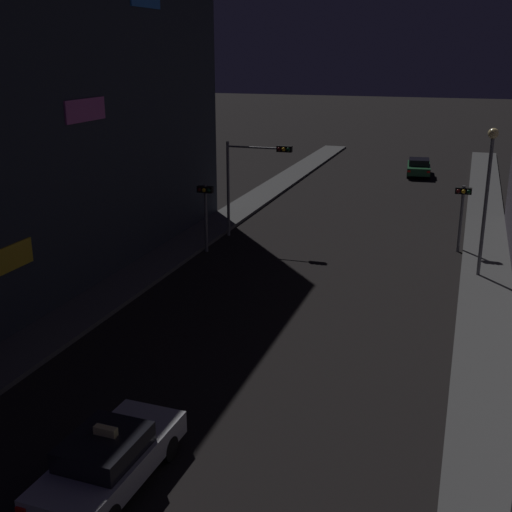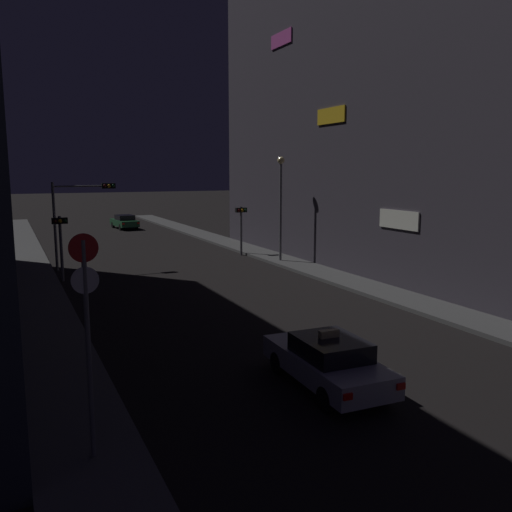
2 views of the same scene
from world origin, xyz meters
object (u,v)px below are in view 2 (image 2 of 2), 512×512
Objects in this scene: traffic_light_left_kerb at (60,234)px; sign_pole_left at (87,327)px; taxi at (327,361)px; traffic_light_right_kerb at (241,220)px; traffic_light_overhead at (78,207)px; far_car at (124,222)px; street_lamp_far_block at (281,193)px.

traffic_light_left_kerb is 19.44m from sign_pole_left.
taxi is 6.84m from sign_pole_left.
taxi is 23.34m from traffic_light_right_kerb.
traffic_light_overhead is at bearing 67.27° from traffic_light_left_kerb.
sign_pole_left is (-13.51, -23.47, 0.39)m from traffic_light_right_kerb.
far_car is at bearing 77.72° from sign_pole_left.
sign_pole_left is at bearing -102.28° from far_car.
traffic_light_right_kerb is at bearing -79.70° from far_car.
traffic_light_overhead reaches higher than traffic_light_left_kerb.
traffic_light_right_kerb is at bearing 104.20° from street_lamp_far_block.
sign_pole_left reaches higher than traffic_light_left_kerb.
far_car is 1.34× the size of traffic_light_right_kerb.
street_lamp_far_block reaches higher than far_car.
far_car is 0.70× the size of street_lamp_far_block.
street_lamp_far_block is at bearing -75.80° from traffic_light_right_kerb.
street_lamp_far_block is at bearing -79.07° from far_car.
traffic_light_left_kerb is (-1.35, -3.23, -1.23)m from traffic_light_overhead.
traffic_light_overhead reaches higher than traffic_light_right_kerb.
traffic_light_overhead reaches higher than sign_pole_left.
taxi is 1.29× the size of traffic_light_left_kerb.
sign_pole_left reaches higher than traffic_light_right_kerb.
traffic_light_left_kerb is 0.78× the size of sign_pole_left.
street_lamp_far_block is (1.00, -3.95, 1.97)m from traffic_light_right_kerb.
sign_pole_left is 0.69× the size of street_lamp_far_block.
traffic_light_overhead is at bearing 99.92° from taxi.
traffic_light_overhead is 1.16× the size of sign_pole_left.
traffic_light_overhead is (-7.05, -21.86, 3.02)m from far_car.
far_car is 0.88× the size of traffic_light_overhead.
street_lamp_far_block reaches higher than traffic_light_right_kerb.
street_lamp_far_block is (8.14, 18.21, 3.71)m from taxi.
far_car is 1.32× the size of traffic_light_left_kerb.
traffic_light_overhead is at bearing -175.57° from traffic_light_right_kerb.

